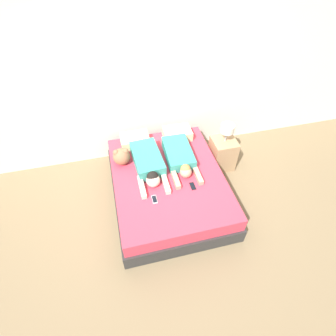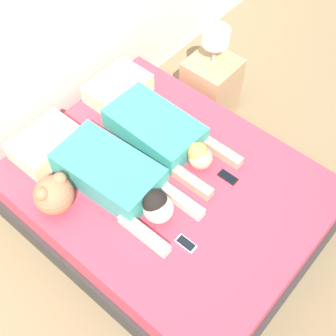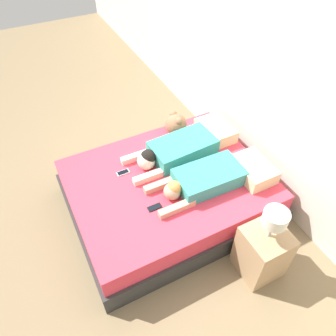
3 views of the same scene
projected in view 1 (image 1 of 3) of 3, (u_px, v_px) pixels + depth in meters
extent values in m
plane|color=#7F6B4C|center=(168.00, 196.00, 4.18)|extent=(12.00, 12.00, 0.00)
cube|color=silver|center=(150.00, 85.00, 4.03)|extent=(12.00, 0.06, 2.60)
cube|color=#2D2D2D|center=(168.00, 191.00, 4.09)|extent=(1.64, 2.06, 0.25)
cube|color=#DB384C|center=(168.00, 180.00, 3.91)|extent=(1.58, 2.00, 0.23)
cube|color=beige|center=(135.00, 140.00, 4.25)|extent=(0.46, 0.33, 0.16)
cube|color=beige|center=(177.00, 134.00, 4.37)|extent=(0.46, 0.33, 0.16)
cube|color=teal|center=(147.00, 159.00, 3.92)|extent=(0.44, 0.72, 0.19)
sphere|color=beige|center=(153.00, 180.00, 3.63)|extent=(0.20, 0.20, 0.20)
sphere|color=black|center=(153.00, 177.00, 3.61)|extent=(0.17, 0.17, 0.17)
cube|color=beige|center=(142.00, 187.00, 3.63)|extent=(0.07, 0.39, 0.07)
cube|color=beige|center=(165.00, 183.00, 3.68)|extent=(0.07, 0.39, 0.07)
cube|color=teal|center=(178.00, 153.00, 4.04)|extent=(0.41, 0.69, 0.17)
sphere|color=tan|center=(186.00, 172.00, 3.75)|extent=(0.17, 0.17, 0.17)
sphere|color=#D18C47|center=(186.00, 169.00, 3.74)|extent=(0.15, 0.15, 0.15)
cube|color=tan|center=(175.00, 178.00, 3.74)|extent=(0.07, 0.37, 0.07)
cube|color=tan|center=(197.00, 174.00, 3.79)|extent=(0.07, 0.37, 0.07)
cube|color=silver|center=(155.00, 199.00, 3.52)|extent=(0.06, 0.14, 0.01)
cube|color=black|center=(154.00, 199.00, 3.51)|extent=(0.05, 0.12, 0.00)
cube|color=black|center=(193.00, 186.00, 3.68)|extent=(0.06, 0.14, 0.01)
cube|color=black|center=(193.00, 186.00, 3.67)|extent=(0.05, 0.12, 0.00)
sphere|color=#996647|center=(122.00, 157.00, 3.92)|extent=(0.26, 0.26, 0.26)
sphere|color=#996647|center=(116.00, 153.00, 3.83)|extent=(0.09, 0.09, 0.09)
sphere|color=#996647|center=(125.00, 151.00, 3.86)|extent=(0.09, 0.09, 0.09)
cube|color=tan|center=(222.00, 154.00, 4.44)|extent=(0.38, 0.38, 0.56)
cylinder|color=#999999|center=(226.00, 136.00, 4.17)|extent=(0.03, 0.03, 0.19)
cylinder|color=silver|center=(228.00, 128.00, 4.06)|extent=(0.22, 0.22, 0.13)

